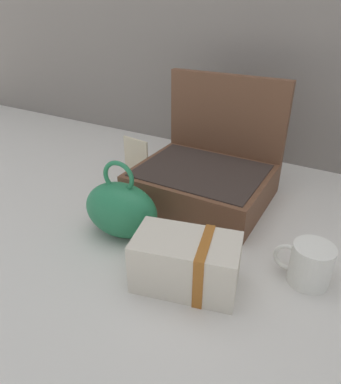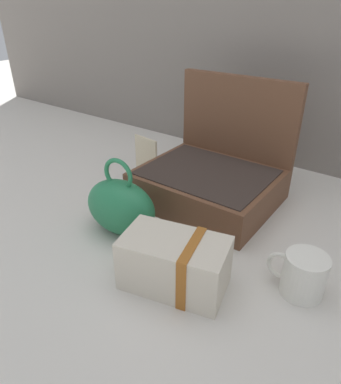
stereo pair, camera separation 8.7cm
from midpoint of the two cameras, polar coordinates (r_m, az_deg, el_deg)
ground_plane at (r=0.94m, az=3.09°, el=-5.17°), size 6.00×6.00×0.00m
open_suitcase at (r=1.04m, az=9.34°, el=2.67°), size 0.37×0.32×0.34m
teal_pouch_handbag at (r=0.88m, az=-5.32°, el=-2.45°), size 0.20×0.14×0.20m
cream_toiletry_bag at (r=0.73m, az=4.40°, el=-11.66°), size 0.24×0.17×0.12m
coffee_mug at (r=0.78m, az=23.91°, el=-12.34°), size 0.12×0.09×0.09m
info_card_left at (r=1.13m, az=-1.80°, el=5.31°), size 0.10×0.02×0.15m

